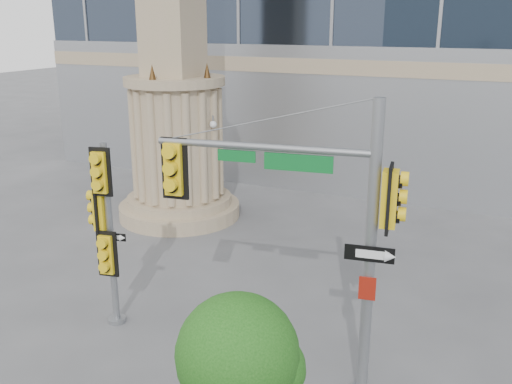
% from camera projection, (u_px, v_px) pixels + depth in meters
% --- Properties ---
extents(monument, '(4.40, 4.40, 16.60)m').
position_uv_depth(monument, '(174.00, 64.00, 19.51)').
color(monument, tan).
rests_on(monument, ground).
extents(main_signal_pole, '(4.45, 1.03, 5.75)m').
position_uv_depth(main_signal_pole, '(314.00, 217.00, 10.29)').
color(main_signal_pole, slate).
rests_on(main_signal_pole, ground).
extents(secondary_signal_pole, '(0.81, 0.58, 4.40)m').
position_uv_depth(secondary_signal_pole, '(105.00, 222.00, 12.91)').
color(secondary_signal_pole, slate).
rests_on(secondary_signal_pole, ground).
extents(street_tree, '(1.96, 1.91, 3.05)m').
position_uv_depth(street_tree, '(240.00, 359.00, 8.70)').
color(street_tree, tan).
rests_on(street_tree, ground).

